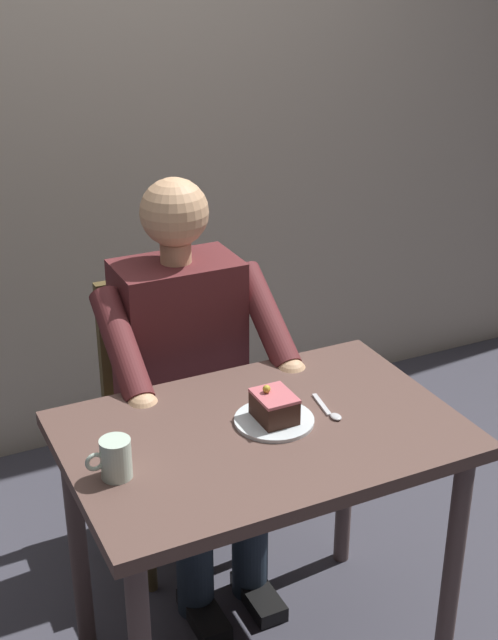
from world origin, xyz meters
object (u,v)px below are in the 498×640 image
Objects in this scene: dessert_spoon at (329,411)px; cake_slice at (274,406)px; coffee_cup at (115,458)px; chair at (171,403)px; dining_table at (262,465)px; seated_person at (190,383)px.

cake_slice is at bearing -7.67° from dessert_spoon.
dessert_spoon is at bearing -176.66° from coffee_cup.
coffee_cup is (0.39, 0.69, 0.32)m from chair.
seated_person reaches higher than dining_table.
dining_table is 9.13× the size of coffee_cup.
cake_slice reaches higher than dessert_spoon.
chair reaches higher than dessert_spoon.
seated_person is 0.53m from dessert_spoon.
coffee_cup is (0.39, 0.04, 0.16)m from dining_table.
cake_slice is at bearing -172.85° from coffee_cup.
dining_table is 8.64× the size of cake_slice.
coffee_cup reaches higher than dining_table.
seated_person is 0.49m from cake_slice.
chair is 0.85m from coffee_cup.
dining_table is 0.78× the size of seated_person.
cake_slice is 0.78× the size of dessert_spoon.
dining_table is 0.67m from chair.
coffee_cup is at bearing 60.76° from chair.
dessert_spoon is (-0.19, 0.49, 0.11)m from seated_person.
dining_table is 0.48m from seated_person.
dining_table is at bearing 90.00° from chair.
chair is 0.71m from cake_slice.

